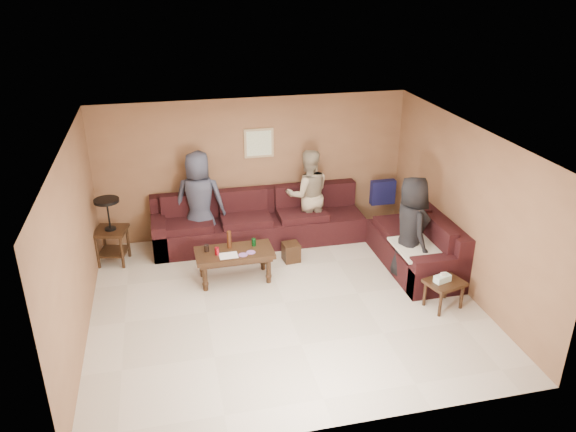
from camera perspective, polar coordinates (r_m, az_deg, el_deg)
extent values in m
plane|color=beige|center=(8.35, -0.38, -8.78)|extent=(5.50, 5.50, 0.00)
cube|color=white|center=(7.32, -0.43, 7.56)|extent=(5.50, 5.00, 0.10)
cube|color=brown|center=(10.02, -3.51, 4.94)|extent=(5.50, 0.10, 2.50)
cube|color=brown|center=(5.65, 5.20, -11.52)|extent=(5.50, 0.10, 2.50)
cube|color=brown|center=(7.70, -20.85, -2.86)|extent=(0.10, 5.00, 2.50)
cube|color=brown|center=(8.71, 17.56, 0.77)|extent=(0.10, 5.00, 2.50)
cube|color=black|center=(10.00, -2.93, -1.44)|extent=(3.70, 0.90, 0.45)
cube|color=black|center=(10.12, -3.31, 1.64)|extent=(3.70, 0.24, 0.45)
cube|color=black|center=(9.85, -12.90, -1.90)|extent=(0.24, 0.90, 0.63)
cube|color=black|center=(9.41, 12.64, -3.78)|extent=(0.90, 2.00, 0.45)
cube|color=black|center=(9.35, 14.72, -1.10)|extent=(0.24, 2.00, 0.45)
cube|color=black|center=(8.69, 15.09, -5.87)|extent=(0.90, 0.24, 0.63)
cube|color=#13133D|center=(10.39, 9.60, 2.41)|extent=(0.45, 0.14, 0.45)
cube|color=beige|center=(8.89, 14.04, -3.07)|extent=(1.00, 0.85, 0.04)
cube|color=#321E10|center=(8.73, -5.47, -3.75)|extent=(1.21, 0.62, 0.07)
cube|color=#321E10|center=(8.76, -5.45, -4.13)|extent=(1.12, 0.53, 0.05)
cylinder|color=#321E10|center=(8.62, -8.43, -6.22)|extent=(0.08, 0.08, 0.44)
cylinder|color=#321E10|center=(8.74, -1.99, -5.51)|extent=(0.08, 0.08, 0.44)
cylinder|color=#321E10|center=(9.00, -8.72, -4.85)|extent=(0.08, 0.08, 0.44)
cylinder|color=#321E10|center=(9.11, -2.55, -4.19)|extent=(0.08, 0.08, 0.44)
cylinder|color=red|center=(8.61, -7.24, -3.56)|extent=(0.07, 0.07, 0.12)
cylinder|color=#136D28|center=(8.83, -3.50, -2.67)|extent=(0.07, 0.07, 0.12)
cylinder|color=#391C0D|center=(8.76, -6.00, -2.40)|extent=(0.07, 0.07, 0.28)
cylinder|color=black|center=(8.73, -8.27, -3.26)|extent=(0.08, 0.08, 0.11)
cube|color=silver|center=(8.59, -6.07, -4.02)|extent=(0.28, 0.22, 0.00)
cylinder|color=#C9477C|center=(8.59, -4.59, -3.96)|extent=(0.14, 0.14, 0.01)
cylinder|color=#C9477C|center=(8.65, -3.79, -3.70)|extent=(0.14, 0.14, 0.01)
cube|color=#321E10|center=(9.60, -17.56, -1.44)|extent=(0.59, 0.59, 0.05)
cube|color=#321E10|center=(9.76, -17.29, -3.45)|extent=(0.52, 0.52, 0.03)
cylinder|color=#321E10|center=(9.61, -18.81, -3.50)|extent=(0.05, 0.05, 0.58)
cylinder|color=#321E10|center=(9.49, -16.52, -3.54)|extent=(0.05, 0.05, 0.58)
cylinder|color=#321E10|center=(9.95, -18.15, -2.45)|extent=(0.05, 0.05, 0.58)
cylinder|color=#321E10|center=(9.83, -15.94, -2.47)|extent=(0.05, 0.05, 0.58)
cylinder|color=black|center=(9.58, -17.59, -1.23)|extent=(0.18, 0.18, 0.03)
cylinder|color=black|center=(9.48, -17.78, 0.16)|extent=(0.03, 0.03, 0.48)
cylinder|color=black|center=(9.39, -17.97, 1.49)|extent=(0.40, 0.40, 0.05)
cube|color=#321E10|center=(8.35, 15.65, -6.54)|extent=(0.61, 0.55, 0.05)
cylinder|color=#321E10|center=(8.23, 15.22, -8.60)|extent=(0.05, 0.05, 0.40)
cylinder|color=#321E10|center=(8.50, 17.24, -7.78)|extent=(0.05, 0.05, 0.40)
cylinder|color=#321E10|center=(8.42, 13.73, -7.63)|extent=(0.05, 0.05, 0.40)
cylinder|color=#321E10|center=(8.68, 15.76, -6.86)|extent=(0.05, 0.05, 0.40)
cube|color=white|center=(8.30, 15.42, -6.14)|extent=(0.26, 0.18, 0.10)
cube|color=silver|center=(8.26, 15.47, -5.72)|extent=(0.06, 0.04, 0.05)
cube|color=#321E10|center=(9.38, 0.32, -3.68)|extent=(0.29, 0.29, 0.32)
cube|color=tan|center=(9.88, -2.98, 7.41)|extent=(0.52, 0.03, 0.52)
cube|color=white|center=(9.87, -2.96, 7.39)|extent=(0.44, 0.01, 0.44)
imported|color=#303343|center=(9.66, -8.98, 1.53)|extent=(0.96, 0.73, 1.74)
imported|color=gray|center=(9.94, 2.05, 2.19)|extent=(0.83, 0.66, 1.65)
imported|color=black|center=(8.83, 12.35, -1.25)|extent=(0.53, 0.82, 1.67)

